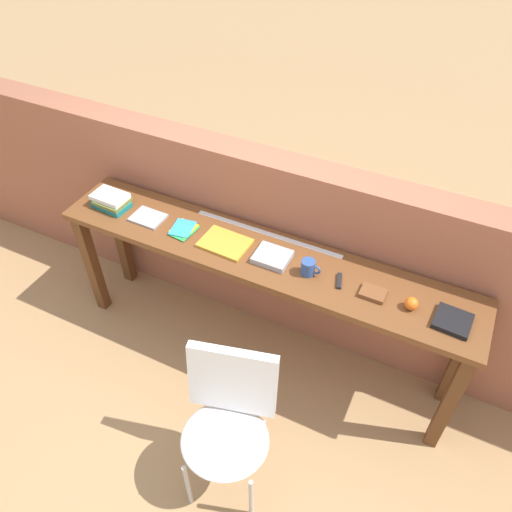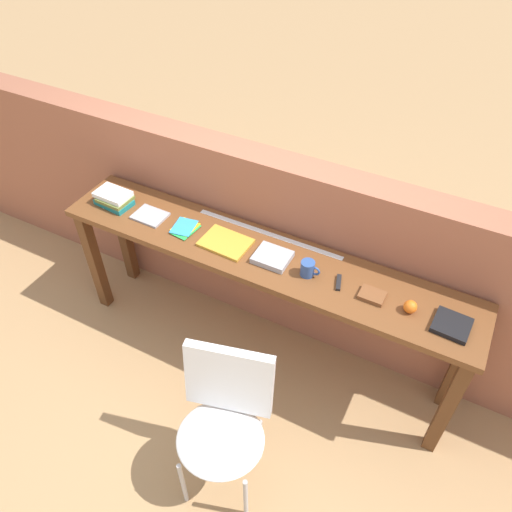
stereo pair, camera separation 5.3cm
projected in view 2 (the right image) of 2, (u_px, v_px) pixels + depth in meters
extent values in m
plane|color=tan|center=(238.00, 381.00, 3.21)|extent=(40.00, 40.00, 0.00)
cube|color=#9E5B42|center=(284.00, 248.00, 3.18)|extent=(6.00, 0.20, 1.29)
cube|color=brown|center=(260.00, 256.00, 2.82)|extent=(2.50, 0.44, 0.04)
cube|color=#5B341A|center=(95.00, 261.00, 3.41)|extent=(0.07, 0.07, 0.84)
cube|color=#5B341A|center=(447.00, 407.00, 2.61)|extent=(0.07, 0.07, 0.84)
cube|color=#5B341A|center=(124.00, 234.00, 3.62)|extent=(0.07, 0.07, 0.84)
cube|color=#5B341A|center=(459.00, 362.00, 2.82)|extent=(0.07, 0.07, 0.84)
ellipsoid|color=white|center=(220.00, 439.00, 2.46)|extent=(0.53, 0.52, 0.08)
cube|color=white|center=(229.00, 380.00, 2.43)|extent=(0.45, 0.21, 0.40)
cylinder|color=#B2B2B7|center=(183.00, 483.00, 2.54)|extent=(0.02, 0.02, 0.41)
cylinder|color=#B2B2B7|center=(246.00, 499.00, 2.49)|extent=(0.02, 0.02, 0.41)
cylinder|color=#B2B2B7|center=(202.00, 427.00, 2.76)|extent=(0.02, 0.02, 0.41)
cylinder|color=#B2B2B7|center=(260.00, 440.00, 2.71)|extent=(0.02, 0.02, 0.41)
cube|color=#19757A|center=(114.00, 202.00, 3.12)|extent=(0.24, 0.16, 0.03)
cube|color=olive|center=(115.00, 199.00, 3.10)|extent=(0.20, 0.17, 0.02)
cube|color=white|center=(113.00, 194.00, 3.09)|extent=(0.22, 0.15, 0.03)
cube|color=#9E9EA3|center=(150.00, 216.00, 3.03)|extent=(0.20, 0.16, 0.01)
cube|color=#E5334C|center=(185.00, 230.00, 2.95)|extent=(0.13, 0.16, 0.00)
cube|color=purple|center=(184.00, 228.00, 2.95)|extent=(0.11, 0.15, 0.00)
cube|color=green|center=(186.00, 230.00, 2.94)|extent=(0.13, 0.17, 0.00)
cube|color=yellow|center=(185.00, 227.00, 2.95)|extent=(0.13, 0.15, 0.00)
cube|color=#3399D8|center=(184.00, 227.00, 2.95)|extent=(0.15, 0.17, 0.00)
cube|color=gold|center=(226.00, 243.00, 2.85)|extent=(0.29, 0.21, 0.02)
cube|color=#9E9EA3|center=(272.00, 257.00, 2.75)|extent=(0.20, 0.17, 0.03)
cylinder|color=#2D4C8C|center=(308.00, 268.00, 2.65)|extent=(0.08, 0.08, 0.09)
torus|color=#2D4C8C|center=(315.00, 271.00, 2.63)|extent=(0.06, 0.01, 0.06)
cube|color=black|center=(339.00, 282.00, 2.63)|extent=(0.05, 0.11, 0.02)
cube|color=brown|center=(372.00, 295.00, 2.55)|extent=(0.13, 0.10, 0.02)
sphere|color=orange|center=(410.00, 307.00, 2.47)|extent=(0.07, 0.07, 0.07)
cube|color=black|center=(452.00, 325.00, 2.41)|extent=(0.18, 0.18, 0.03)
cube|color=silver|center=(269.00, 234.00, 2.92)|extent=(0.93, 0.03, 0.00)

